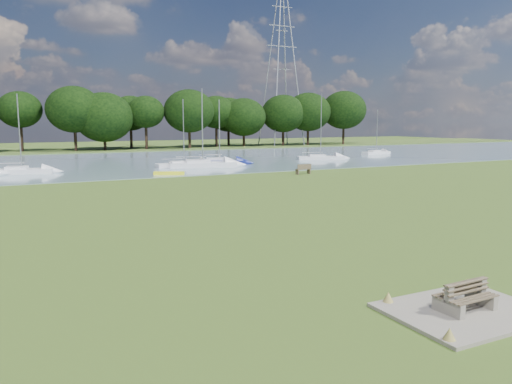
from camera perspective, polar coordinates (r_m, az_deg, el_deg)
name	(u,v)px	position (r m, az deg, el deg)	size (l,w,h in m)	color
ground	(247,222)	(26.26, -1.01, -3.44)	(220.00, 220.00, 0.00)	#516425
river	(106,163)	(66.37, -16.82, 3.24)	(220.00, 40.00, 0.10)	gray
far_bank	(76,150)	(96.02, -19.87, 4.51)	(220.00, 20.00, 0.40)	#4C6626
concrete_pad	(464,311)	(15.31, 22.72, -12.44)	(4.20, 3.20, 0.10)	gray
bench_pair	(465,297)	(15.18, 22.81, -11.01)	(1.66, 1.03, 0.87)	gray
riverbank_bench	(304,169)	(49.81, 5.45, 2.62)	(1.68, 0.61, 1.02)	brown
kayak	(169,173)	(49.52, -9.90, 2.14)	(2.97, 0.69, 0.30)	#FCFA1E
pylon	(282,45)	(108.08, 2.96, 16.43)	(7.14, 5.00, 33.48)	#90949A
tree_line	(48,113)	(91.47, -22.64, 8.37)	(132.21, 9.24, 11.19)	black
sailboat_0	(184,163)	(57.85, -8.28, 3.26)	(6.36, 1.89, 7.65)	silver
sailboat_2	(320,156)	(68.59, 7.32, 4.06)	(6.50, 3.71, 8.85)	silver
sailboat_3	(21,169)	(54.83, -25.27, 2.37)	(6.06, 2.80, 7.84)	silver
sailboat_4	(202,163)	(57.20, -6.18, 3.35)	(7.83, 3.73, 8.81)	silver
sailboat_5	(219,160)	(60.29, -4.24, 3.61)	(6.41, 3.73, 7.70)	navy
sailboat_6	(376,152)	(80.80, 13.56, 4.49)	(5.17, 2.06, 6.93)	silver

